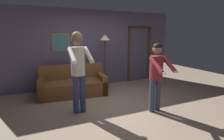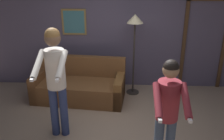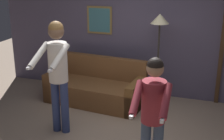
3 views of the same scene
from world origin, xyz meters
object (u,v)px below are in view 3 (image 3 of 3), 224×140
Objects in this scene: couch at (96,89)px; person_standing_right at (153,108)px; torchiere_lamp at (159,29)px; person_standing_left at (57,66)px.

couch is 2.55m from person_standing_right.
person_standing_left reaches higher than torchiere_lamp.
torchiere_lamp is 0.97× the size of person_standing_left.
couch is 1.08× the size of person_standing_left.
torchiere_lamp is (1.15, 0.33, 1.21)m from couch.
torchiere_lamp is 2.10m from person_standing_left.
torchiere_lamp is 1.12× the size of person_standing_right.
person_standing_left reaches higher than person_standing_right.
torchiere_lamp is at bearing 52.20° from person_standing_left.
couch is 1.11× the size of torchiere_lamp.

